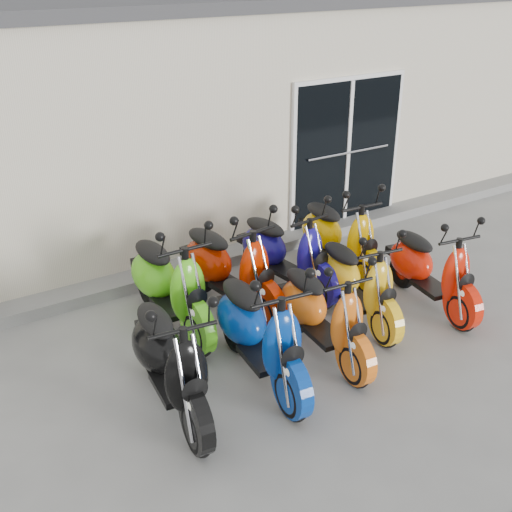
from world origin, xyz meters
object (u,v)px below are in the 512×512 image
object	(u,v)px
scooter_front_orange_b	(358,272)
scooter_back_red	(229,256)
scooter_front_black	(169,348)
scooter_back_green	(169,272)
scooter_front_blue	(260,320)
scooter_back_yellow	(340,227)
scooter_back_blue	(286,242)
scooter_front_red	(433,258)
scooter_front_orange_a	(324,302)

from	to	relation	value
scooter_front_orange_b	scooter_back_red	world-z (taller)	scooter_back_red
scooter_front_black	scooter_back_green	xyz separation A→B (m)	(0.63, 1.34, 0.02)
scooter_back_green	scooter_front_blue	bearing A→B (deg)	-77.77
scooter_front_orange_b	scooter_back_yellow	distance (m)	1.18
scooter_front_black	scooter_front_orange_b	xyz separation A→B (m)	(2.50, 0.34, -0.05)
scooter_front_orange_b	scooter_back_yellow	xyz separation A→B (m)	(0.58, 1.03, 0.05)
scooter_front_blue	scooter_back_yellow	world-z (taller)	scooter_front_blue
scooter_front_black	scooter_back_blue	bearing A→B (deg)	38.37
scooter_front_blue	scooter_front_orange_b	bearing A→B (deg)	20.02
scooter_back_yellow	scooter_back_red	bearing A→B (deg)	-174.32
scooter_front_red	scooter_back_blue	bearing A→B (deg)	143.15
scooter_front_blue	scooter_front_red	distance (m)	2.53
scooter_front_black	scooter_front_orange_a	size ratio (longest dim) A/B	1.07
scooter_front_black	scooter_back_blue	xyz separation A→B (m)	(2.23, 1.39, -0.01)
scooter_front_black	scooter_back_red	world-z (taller)	scooter_back_red
scooter_front_black	scooter_front_blue	world-z (taller)	scooter_front_blue
scooter_back_blue	scooter_front_black	bearing A→B (deg)	-154.91
scooter_front_black	scooter_back_red	bearing A→B (deg)	50.20
scooter_back_blue	scooter_front_red	bearing A→B (deg)	-52.49
scooter_front_black	scooter_front_orange_b	world-z (taller)	scooter_front_black
scooter_front_orange_a	scooter_front_orange_b	bearing A→B (deg)	30.54
scooter_front_red	scooter_front_orange_a	bearing A→B (deg)	-166.21
scooter_back_green	scooter_front_orange_a	bearing A→B (deg)	-51.37
scooter_front_blue	scooter_back_yellow	size ratio (longest dim) A/B	1.02
scooter_front_blue	scooter_back_blue	distance (m)	1.93
scooter_front_orange_b	scooter_back_green	size ratio (longest dim) A/B	0.89
scooter_front_orange_a	scooter_front_black	bearing A→B (deg)	-175.68
scooter_back_green	scooter_back_red	distance (m)	0.77
scooter_front_blue	scooter_back_blue	world-z (taller)	scooter_front_blue
scooter_back_green	scooter_front_red	bearing A→B (deg)	-23.54
scooter_front_orange_b	scooter_front_black	bearing A→B (deg)	-163.84
scooter_back_green	scooter_back_red	size ratio (longest dim) A/B	1.00
scooter_front_black	scooter_back_yellow	distance (m)	3.37
scooter_front_black	scooter_back_green	bearing A→B (deg)	71.32
scooter_back_blue	scooter_back_yellow	bearing A→B (deg)	-7.86
scooter_front_orange_a	scooter_front_red	xyz separation A→B (m)	(1.73, 0.15, -0.00)
scooter_front_orange_a	scooter_front_orange_b	size ratio (longest dim) A/B	1.01
scooter_front_blue	scooter_back_blue	xyz separation A→B (m)	(1.29, 1.43, -0.03)
scooter_front_black	scooter_front_red	size ratio (longest dim) A/B	1.07
scooter_back_yellow	scooter_front_orange_a	bearing A→B (deg)	-129.41
scooter_back_green	scooter_back_blue	bearing A→B (deg)	1.39
scooter_back_red	scooter_front_orange_b	bearing A→B (deg)	-49.47
scooter_front_orange_a	scooter_back_green	bearing A→B (deg)	134.12
scooter_front_blue	scooter_back_yellow	xyz separation A→B (m)	(2.14, 1.41, -0.02)
scooter_front_orange_a	scooter_front_red	size ratio (longest dim) A/B	1.00
scooter_front_blue	scooter_front_orange_a	xyz separation A→B (m)	(0.79, 0.02, -0.06)
scooter_front_orange_b	scooter_back_red	distance (m)	1.49
scooter_back_yellow	scooter_front_black	bearing A→B (deg)	-151.42
scooter_back_blue	scooter_back_red	bearing A→B (deg)	176.57
scooter_front_red	scooter_back_red	world-z (taller)	scooter_back_red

